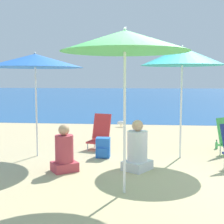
# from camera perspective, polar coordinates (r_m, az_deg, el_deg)

# --- Properties ---
(ground_plane) EXTENTS (60.00, 60.00, 0.00)m
(ground_plane) POSITION_cam_1_polar(r_m,az_deg,el_deg) (4.98, 10.46, -12.72)
(ground_plane) COLOR #C6B284
(sea_water) EXTENTS (60.00, 40.00, 0.01)m
(sea_water) POSITION_cam_1_polar(r_m,az_deg,el_deg) (30.81, 6.38, 3.16)
(sea_water) COLOR #1E5699
(sea_water) RESTS_ON ground
(beach_umbrella_blue) EXTENTS (1.95, 1.95, 2.14)m
(beach_umbrella_blue) POSITION_cam_1_polar(r_m,az_deg,el_deg) (6.55, -13.89, 9.07)
(beach_umbrella_blue) COLOR white
(beach_umbrella_blue) RESTS_ON ground
(beach_umbrella_green) EXTENTS (1.74, 1.74, 2.29)m
(beach_umbrella_green) POSITION_cam_1_polar(r_m,az_deg,el_deg) (4.28, 2.38, 12.81)
(beach_umbrella_green) COLOR white
(beach_umbrella_green) RESTS_ON ground
(beach_umbrella_teal) EXTENTS (1.64, 1.64, 2.25)m
(beach_umbrella_teal) POSITION_cam_1_polar(r_m,az_deg,el_deg) (6.35, 12.73, 9.88)
(beach_umbrella_teal) COLOR white
(beach_umbrella_teal) RESTS_ON ground
(beach_chair_red) EXTENTS (0.54, 0.61, 0.79)m
(beach_chair_red) POSITION_cam_1_polar(r_m,az_deg,el_deg) (7.15, -2.17, -3.86)
(beach_chair_red) COLOR silver
(beach_chair_red) RESTS_ON ground
(person_seated_near) EXTENTS (0.54, 0.52, 0.82)m
(person_seated_near) POSITION_cam_1_polar(r_m,az_deg,el_deg) (5.49, -8.71, -7.30)
(person_seated_near) COLOR #BF3F4C
(person_seated_near) RESTS_ON ground
(person_seated_far) EXTENTS (0.58, 0.60, 0.89)m
(person_seated_far) POSITION_cam_1_polar(r_m,az_deg,el_deg) (5.52, 4.65, -6.93)
(person_seated_far) COLOR silver
(person_seated_far) RESTS_ON ground
(backpack_blue) EXTENTS (0.28, 0.25, 0.41)m
(backpack_blue) POSITION_cam_1_polar(r_m,az_deg,el_deg) (6.38, -1.65, -6.54)
(backpack_blue) COLOR blue
(backpack_blue) RESTS_ON ground
(water_bottle) EXTENTS (0.06, 0.06, 0.21)m
(water_bottle) POSITION_cam_1_polar(r_m,az_deg,el_deg) (7.58, 18.56, -5.76)
(water_bottle) COLOR #4CB266
(water_bottle) RESTS_ON ground
(seagull) EXTENTS (0.27, 0.11, 0.23)m
(seagull) POSITION_cam_1_polar(r_m,az_deg,el_deg) (10.34, 1.72, -1.98)
(seagull) COLOR gold
(seagull) RESTS_ON ground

